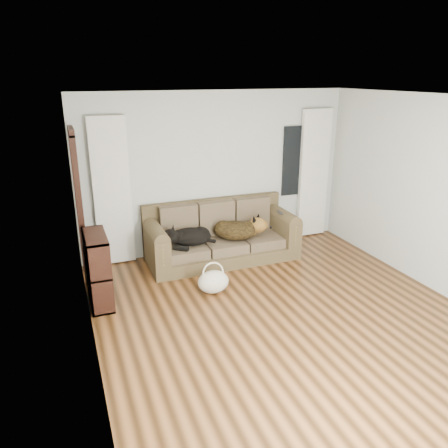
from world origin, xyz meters
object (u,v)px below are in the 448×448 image
object	(u,v)px
sofa	(222,233)
bookshelf	(98,267)
dog_shepherd	(237,230)
dog_black_lab	(189,237)
tote_bag	(213,282)

from	to	relation	value
sofa	bookshelf	xyz separation A→B (m)	(-1.98, -0.74, 0.05)
sofa	dog_shepherd	size ratio (longest dim) A/B	3.38
dog_black_lab	dog_shepherd	size ratio (longest dim) A/B	0.89
bookshelf	tote_bag	bearing A→B (deg)	-6.83
tote_bag	bookshelf	size ratio (longest dim) A/B	0.46
dog_black_lab	bookshelf	bearing A→B (deg)	-141.94
sofa	bookshelf	world-z (taller)	bookshelf
dog_black_lab	bookshelf	size ratio (longest dim) A/B	0.67
dog_black_lab	tote_bag	distance (m)	1.01
sofa	dog_shepherd	world-z (taller)	sofa
tote_bag	bookshelf	world-z (taller)	bookshelf
sofa	dog_shepherd	distance (m)	0.24
tote_bag	bookshelf	xyz separation A→B (m)	(-1.47, 0.28, 0.34)
dog_black_lab	sofa	bearing A→B (deg)	19.03
dog_shepherd	tote_bag	distance (m)	1.24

